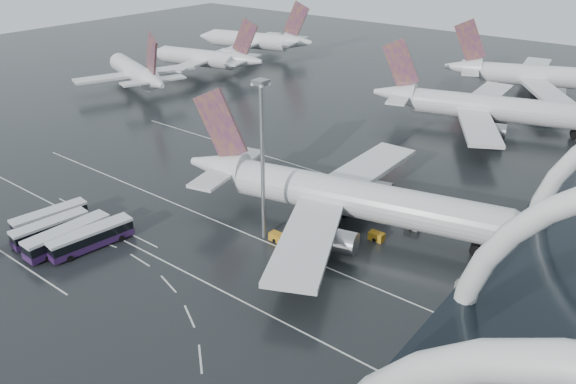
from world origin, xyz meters
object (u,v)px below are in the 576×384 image
Objects in this scene: airliner_gate_c at (543,77)px; bus_row_near_b at (50,228)px; jet_remote_west at (137,73)px; gse_cart_belly_b at (413,225)px; floodlight_mast at (262,143)px; gse_cart_belly_c at (277,237)px; airliner_gate_b at (488,108)px; bus_row_near_c at (68,236)px; gse_cart_belly_a at (376,236)px; bus_row_near_a at (50,218)px; bus_row_near_d at (91,237)px; jet_remote_far at (256,41)px; airliner_main at (347,198)px; jet_remote_mid at (206,59)px; gse_cart_belly_d at (462,286)px.

bus_row_near_b is at bearing -127.24° from airliner_gate_c.
jet_remote_west is (-98.08, -70.95, -0.13)m from airliner_gate_c.
jet_remote_west is at bearing 166.17° from gse_cart_belly_b.
floodlight_mast is 16.02m from gse_cart_belly_c.
airliner_gate_b is 101.15m from bus_row_near_c.
jet_remote_west is 18.05× the size of gse_cart_belly_a.
airliner_gate_c reaches higher than bus_row_near_b.
bus_row_near_a is at bearing -147.28° from floodlight_mast.
bus_row_near_c is at bearing -139.49° from gse_cart_belly_a.
airliner_gate_b is 1.31× the size of jet_remote_west.
bus_row_near_a is (-39.50, -94.35, -3.50)m from airliner_gate_b.
bus_row_near_b is at bearing 152.25° from jet_remote_west.
bus_row_near_b reaches higher than gse_cart_belly_b.
bus_row_near_d is at bearing -135.21° from gse_cart_belly_b.
airliner_gate_c is 4.47× the size of bus_row_near_a.
jet_remote_far is at bearing 147.92° from airliner_gate_b.
jet_remote_far is 136.43m from bus_row_near_a.
bus_row_near_c is 49.35m from gse_cart_belly_a.
airliner_main reaches higher than airliner_gate_b.
airliner_gate_c is 22.99× the size of gse_cart_belly_a.
airliner_main is 25.63× the size of gse_cart_belly_c.
jet_remote_far is 140.46m from gse_cart_belly_a.
floodlight_mast reaches higher than bus_row_near_c.
jet_remote_west reaches higher than gse_cart_belly_c.
jet_remote_west is 99.82m from gse_cart_belly_c.
airliner_gate_c is at bearing -11.94° from bus_row_near_c.
airliner_gate_c is at bearing 84.75° from floodlight_mast.
gse_cart_belly_a is (6.52, -0.77, -4.67)m from airliner_main.
floodlight_mast is 10.84× the size of gse_cart_belly_b.
gse_cart_belly_c is (93.45, -102.14, -4.70)m from jet_remote_far.
airliner_main is 111.36m from jet_remote_mid.
jet_remote_far is at bearing 34.01° from bus_row_near_b.
airliner_gate_b reaches higher than bus_row_near_c.
airliner_main reaches higher than jet_remote_west.
gse_cart_belly_a is (34.32, 29.99, -1.16)m from bus_row_near_d.
floodlight_mast reaches higher than jet_remote_mid.
jet_remote_far is 24.98× the size of gse_cart_belly_d.
gse_cart_belly_a is at bearing 35.28° from floodlight_mast.
gse_cart_belly_d is (118.87, -37.15, -4.60)m from jet_remote_west.
bus_row_near_c is (8.12, -1.75, 0.20)m from bus_row_near_a.
gse_cart_belly_a is at bearing -48.07° from bus_row_near_a.
airliner_gate_c is 23.43× the size of gse_cart_belly_b.
jet_remote_mid is 112.83m from gse_cart_belly_c.
floodlight_mast reaches higher than airliner_gate_b.
bus_row_near_b is at bearing 113.44° from bus_row_near_d.
jet_remote_far is 3.77× the size of bus_row_near_b.
bus_row_near_d is at bearing 156.79° from jet_remote_west.
airliner_main is 101.26m from jet_remote_west.
gse_cart_belly_c is (24.90, 21.87, -1.21)m from bus_row_near_c.
gse_cart_belly_d is (58.63, 28.01, -1.15)m from bus_row_near_b.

